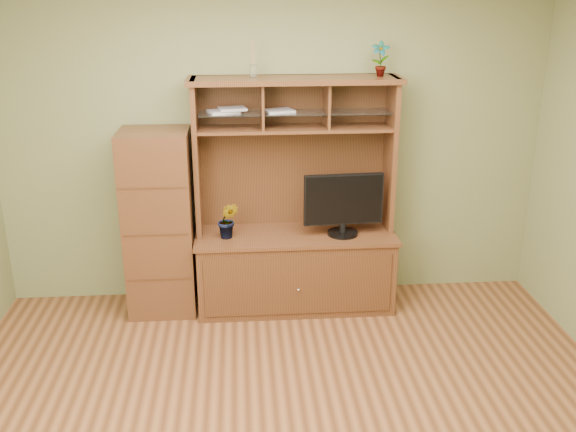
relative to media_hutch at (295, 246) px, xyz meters
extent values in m
cube|color=olive|center=(-0.16, 0.28, 0.83)|extent=(4.50, 0.02, 2.70)
cube|color=#402412|center=(0.00, -0.02, -0.21)|extent=(1.60, 0.55, 0.62)
cube|color=#3D2010|center=(0.00, -0.30, -0.21)|extent=(1.50, 0.01, 0.50)
sphere|color=silver|center=(0.00, -0.32, -0.24)|extent=(0.02, 0.02, 0.02)
cube|color=#402412|center=(0.00, -0.02, 0.11)|extent=(1.64, 0.59, 0.03)
cube|color=#402412|center=(-0.78, 0.08, 0.75)|extent=(0.04, 0.35, 1.25)
cube|color=#402412|center=(0.78, 0.08, 0.75)|extent=(0.04, 0.35, 1.25)
cube|color=#3D2010|center=(0.00, 0.24, 0.75)|extent=(1.52, 0.02, 1.25)
cube|color=#402412|center=(0.00, 0.08, 1.36)|extent=(1.66, 0.40, 0.04)
cube|color=#402412|center=(0.00, 0.08, 0.98)|extent=(1.52, 0.32, 0.02)
cube|color=#402412|center=(-0.25, 0.08, 1.16)|extent=(0.02, 0.31, 0.35)
cube|color=#402412|center=(0.25, 0.08, 1.16)|extent=(0.02, 0.31, 0.35)
cube|color=silver|center=(0.00, 0.07, 1.11)|extent=(1.50, 0.27, 0.01)
cylinder|color=black|center=(0.38, -0.08, 0.14)|extent=(0.25, 0.25, 0.02)
cylinder|color=black|center=(0.38, -0.08, 0.19)|extent=(0.05, 0.05, 0.08)
cube|color=black|center=(0.38, -0.08, 0.43)|extent=(0.65, 0.09, 0.42)
imported|color=#26531C|center=(-0.55, -0.08, 0.28)|extent=(0.19, 0.16, 0.30)
imported|color=#366924|center=(0.66, 0.08, 1.51)|extent=(0.16, 0.13, 0.27)
cylinder|color=silver|center=(-0.32, 0.08, 1.43)|extent=(0.06, 0.06, 0.10)
cylinder|color=#A58452|center=(-0.32, 0.08, 1.57)|extent=(0.04, 0.04, 0.18)
cube|color=silver|center=(-0.56, 0.08, 1.12)|extent=(0.27, 0.24, 0.02)
cube|color=silver|center=(-0.49, 0.08, 1.14)|extent=(0.24, 0.20, 0.02)
cube|color=silver|center=(-0.12, 0.08, 1.12)|extent=(0.26, 0.22, 0.02)
cube|color=#402412|center=(-1.10, 0.01, 0.24)|extent=(0.54, 0.49, 1.52)
cube|color=#3D2010|center=(-1.10, -0.24, -0.14)|extent=(0.50, 0.01, 0.02)
cube|color=#3D2010|center=(-1.10, -0.24, 0.24)|extent=(0.50, 0.01, 0.01)
cube|color=#3D2010|center=(-1.10, -0.24, 0.61)|extent=(0.50, 0.01, 0.02)
camera|label=1|loc=(-0.44, -4.90, 2.05)|focal=40.00mm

